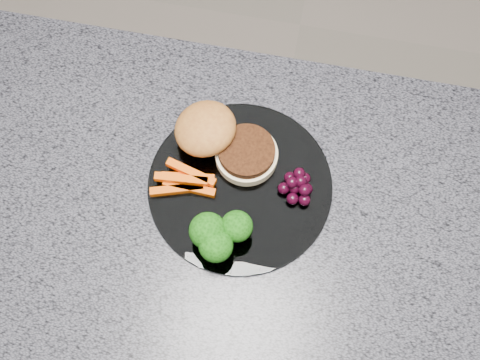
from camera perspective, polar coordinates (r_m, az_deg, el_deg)
name	(u,v)px	position (r m, az deg, el deg)	size (l,w,h in m)	color
room	(242,65)	(0.50, 0.16, 9.76)	(4.02, 4.02, 2.70)	gray
island_cabinet	(241,307)	(1.37, 0.06, -10.82)	(1.20, 0.60, 0.86)	brown
countertop	(241,244)	(0.94, 0.08, -5.52)	(1.20, 0.60, 0.04)	#4F4F59
plate	(240,186)	(0.94, 0.00, -0.52)	(0.26, 0.26, 0.01)	white
burger	(220,139)	(0.94, -1.72, 3.53)	(0.17, 0.12, 0.05)	beige
carrot_sticks	(185,181)	(0.93, -4.69, -0.11)	(0.09, 0.06, 0.02)	#E75103
broccoli	(218,234)	(0.88, -1.87, -4.66)	(0.08, 0.08, 0.06)	#578E33
grape_bunch	(297,186)	(0.93, 4.93, -0.53)	(0.05, 0.05, 0.03)	black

